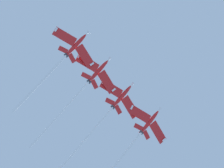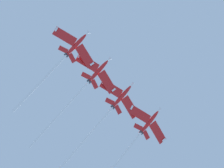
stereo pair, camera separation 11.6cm
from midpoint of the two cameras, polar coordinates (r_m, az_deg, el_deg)
name	(u,v)px [view 1 (the left image)]	position (r m, az deg, el deg)	size (l,w,h in m)	color
jet_far_left	(137,137)	(163.09, 3.55, -7.32)	(29.64, 31.49, 24.40)	red
jet_inner_left	(110,111)	(159.69, -0.31, -3.71)	(31.84, 33.74, 25.41)	red
jet_centre	(88,82)	(157.66, -3.26, 0.25)	(30.26, 31.85, 24.78)	red
jet_inner_right	(64,58)	(156.01, -6.63, 3.60)	(28.25, 29.35, 21.99)	red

